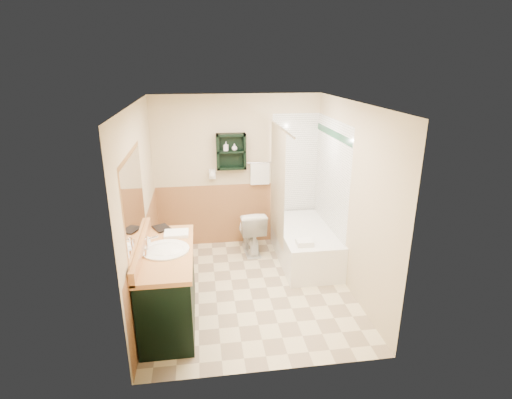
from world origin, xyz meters
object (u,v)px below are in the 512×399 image
object	(u,v)px
wall_shelf	(231,152)
bathtub	(305,245)
hair_dryer	(212,174)
vanity_book	(154,222)
soap_bottle_a	(226,149)
vanity	(168,286)
soap_bottle_b	(234,148)
toilet	(251,231)

from	to	relation	value
wall_shelf	bathtub	bearing A→B (deg)	-35.30
hair_dryer	vanity_book	distance (m)	1.59
vanity_book	soap_bottle_a	world-z (taller)	soap_bottle_a
vanity_book	vanity	bearing A→B (deg)	-100.87
vanity	soap_bottle_a	size ratio (longest dim) A/B	10.11
wall_shelf	vanity	xyz separation A→B (m)	(-0.89, -1.93, -1.10)
wall_shelf	vanity_book	xyz separation A→B (m)	(-1.06, -1.36, -0.54)
wall_shelf	soap_bottle_a	world-z (taller)	wall_shelf
hair_dryer	vanity_book	xyz separation A→B (m)	(-0.76, -1.39, -0.19)
wall_shelf	hair_dryer	xyz separation A→B (m)	(-0.30, 0.02, -0.35)
hair_dryer	wall_shelf	bearing A→B (deg)	-4.76
wall_shelf	vanity_book	world-z (taller)	wall_shelf
soap_bottle_b	vanity_book	bearing A→B (deg)	-129.26
vanity_book	soap_bottle_b	distance (m)	1.85
vanity	vanity_book	bearing A→B (deg)	106.15
vanity_book	hair_dryer	bearing A→B (deg)	34.30
soap_bottle_a	soap_bottle_b	bearing A→B (deg)	0.00
vanity_book	soap_bottle_a	bearing A→B (deg)	27.10
vanity	bathtub	world-z (taller)	vanity
vanity	soap_bottle_b	size ratio (longest dim) A/B	13.11
vanity	toilet	world-z (taller)	vanity
vanity	soap_bottle_a	bearing A→B (deg)	67.01
vanity_book	bathtub	bearing A→B (deg)	-9.99
bathtub	toilet	xyz separation A→B (m)	(-0.77, 0.42, 0.09)
hair_dryer	bathtub	distance (m)	1.79
hair_dryer	soap_bottle_a	bearing A→B (deg)	-7.65
vanity_book	soap_bottle_a	size ratio (longest dim) A/B	1.71
vanity	soap_bottle_a	world-z (taller)	soap_bottle_a
toilet	hair_dryer	bearing A→B (deg)	-34.17
vanity	toilet	bearing A→B (deg)	54.83
hair_dryer	bathtub	xyz separation A→B (m)	(1.33, -0.75, -0.94)
wall_shelf	soap_bottle_b	bearing A→B (deg)	-5.62
hair_dryer	vanity	bearing A→B (deg)	-106.89
toilet	soap_bottle_a	size ratio (longest dim) A/B	5.09
bathtub	vanity_book	xyz separation A→B (m)	(-2.08, -0.64, 0.75)
bathtub	soap_bottle_a	world-z (taller)	soap_bottle_a
hair_dryer	toilet	size ratio (longest dim) A/B	0.34
toilet	soap_bottle_b	distance (m)	1.31
wall_shelf	soap_bottle_a	xyz separation A→B (m)	(-0.08, -0.01, 0.05)
bathtub	vanity_book	distance (m)	2.31
bathtub	vanity	bearing A→B (deg)	-147.81
hair_dryer	soap_bottle_a	distance (m)	0.46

